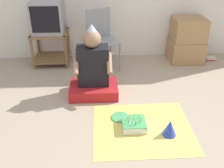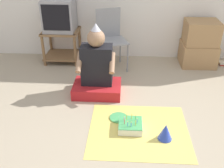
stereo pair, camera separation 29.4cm
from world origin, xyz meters
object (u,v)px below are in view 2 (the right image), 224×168
object	(u,v)px
tv	(59,15)
folding_chair	(110,35)
birthday_cake	(130,126)
cardboard_box_stack	(199,44)
person_seated	(97,71)
book_pile	(224,63)
party_hat_blue	(165,132)
paper_plate	(119,118)

from	to	relation	value
tv	folding_chair	bearing A→B (deg)	-12.90
birthday_cake	cardboard_box_stack	bearing A→B (deg)	58.12
folding_chair	cardboard_box_stack	bearing A→B (deg)	6.47
person_seated	birthday_cake	size ratio (longest dim) A/B	3.68
person_seated	birthday_cake	distance (m)	0.90
cardboard_box_stack	book_pile	world-z (taller)	cardboard_box_stack
party_hat_blue	paper_plate	size ratio (longest dim) A/B	0.84
book_pile	party_hat_blue	bearing A→B (deg)	-122.14
cardboard_box_stack	party_hat_blue	world-z (taller)	cardboard_box_stack
birthday_cake	party_hat_blue	world-z (taller)	party_hat_blue
person_seated	party_hat_blue	world-z (taller)	person_seated
party_hat_blue	folding_chair	bearing A→B (deg)	111.29
tv	book_pile	size ratio (longest dim) A/B	2.81
book_pile	paper_plate	world-z (taller)	book_pile
folding_chair	book_pile	bearing A→B (deg)	4.84
party_hat_blue	book_pile	bearing A→B (deg)	57.86
book_pile	birthday_cake	bearing A→B (deg)	-131.38
tv	cardboard_box_stack	size ratio (longest dim) A/B	0.68
cardboard_box_stack	book_pile	size ratio (longest dim) A/B	4.16
cardboard_box_stack	tv	bearing A→B (deg)	179.37
folding_chair	person_seated	distance (m)	0.85
cardboard_box_stack	birthday_cake	bearing A→B (deg)	-121.88
paper_plate	person_seated	bearing A→B (deg)	118.14
party_hat_blue	tv	bearing A→B (deg)	127.69
person_seated	paper_plate	distance (m)	0.70
book_pile	paper_plate	bearing A→B (deg)	-136.97
person_seated	paper_plate	xyz separation A→B (m)	(0.30, -0.56, -0.30)
folding_chair	tv	bearing A→B (deg)	167.10
cardboard_box_stack	paper_plate	xyz separation A→B (m)	(-1.20, -1.54, -0.33)
tv	paper_plate	distance (m)	1.99
birthday_cake	tv	bearing A→B (deg)	122.30
cardboard_box_stack	birthday_cake	xyz separation A→B (m)	(-1.07, -1.72, -0.29)
folding_chair	party_hat_blue	distance (m)	1.87
book_pile	tv	bearing A→B (deg)	179.42
book_pile	person_seated	xyz separation A→B (m)	(-1.95, -0.98, 0.29)
tv	book_pile	bearing A→B (deg)	-0.58
tv	birthday_cake	bearing A→B (deg)	-57.70
book_pile	cardboard_box_stack	bearing A→B (deg)	179.71
book_pile	person_seated	size ratio (longest dim) A/B	0.18
tv	birthday_cake	xyz separation A→B (m)	(1.10, -1.75, -0.71)
birthday_cake	paper_plate	size ratio (longest dim) A/B	1.25
tv	person_seated	xyz separation A→B (m)	(0.67, -1.00, -0.44)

